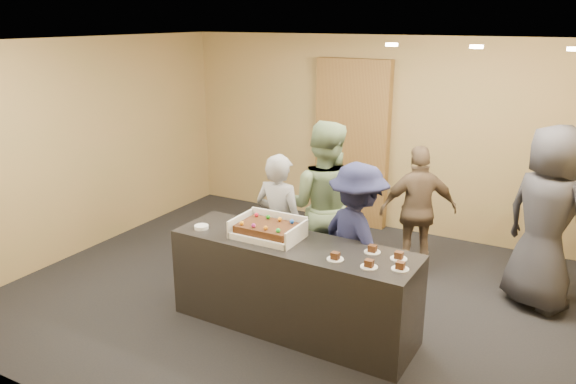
# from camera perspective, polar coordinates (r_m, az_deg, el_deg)

# --- Properties ---
(room) EXTENTS (6.04, 6.00, 2.70)m
(room) POSITION_cam_1_polar(r_m,az_deg,el_deg) (5.79, 0.65, 1.56)
(room) COLOR black
(room) RESTS_ON ground
(serving_counter) EXTENTS (2.41, 0.75, 0.90)m
(serving_counter) POSITION_cam_1_polar(r_m,az_deg,el_deg) (5.49, 0.50, -9.49)
(serving_counter) COLOR black
(serving_counter) RESTS_ON floor
(storage_cabinet) EXTENTS (1.08, 0.15, 2.38)m
(storage_cabinet) POSITION_cam_1_polar(r_m,az_deg,el_deg) (8.10, 6.51, 4.89)
(storage_cabinet) COLOR brown
(storage_cabinet) RESTS_ON floor
(cake_box) EXTENTS (0.65, 0.45, 0.19)m
(cake_box) POSITION_cam_1_polar(r_m,az_deg,el_deg) (5.43, -1.93, -4.09)
(cake_box) COLOR white
(cake_box) RESTS_ON serving_counter
(sheet_cake) EXTENTS (0.55, 0.38, 0.11)m
(sheet_cake) POSITION_cam_1_polar(r_m,az_deg,el_deg) (5.39, -2.07, -3.65)
(sheet_cake) COLOR #32190B
(sheet_cake) RESTS_ON cake_box
(plate_stack) EXTENTS (0.14, 0.14, 0.04)m
(plate_stack) POSITION_cam_1_polar(r_m,az_deg,el_deg) (5.69, -8.79, -3.53)
(plate_stack) COLOR white
(plate_stack) RESTS_ON serving_counter
(slice_a) EXTENTS (0.15, 0.15, 0.07)m
(slice_a) POSITION_cam_1_polar(r_m,az_deg,el_deg) (4.95, 4.82, -6.61)
(slice_a) COLOR white
(slice_a) RESTS_ON serving_counter
(slice_b) EXTENTS (0.15, 0.15, 0.07)m
(slice_b) POSITION_cam_1_polar(r_m,az_deg,el_deg) (5.13, 8.57, -5.83)
(slice_b) COLOR white
(slice_b) RESTS_ON serving_counter
(slice_c) EXTENTS (0.15, 0.15, 0.07)m
(slice_c) POSITION_cam_1_polar(r_m,az_deg,el_deg) (4.84, 8.24, -7.32)
(slice_c) COLOR white
(slice_c) RESTS_ON serving_counter
(slice_d) EXTENTS (0.15, 0.15, 0.07)m
(slice_d) POSITION_cam_1_polar(r_m,az_deg,el_deg) (5.03, 11.19, -6.45)
(slice_d) COLOR white
(slice_d) RESTS_ON serving_counter
(slice_e) EXTENTS (0.15, 0.15, 0.07)m
(slice_e) POSITION_cam_1_polar(r_m,az_deg,el_deg) (4.84, 11.33, -7.46)
(slice_e) COLOR white
(slice_e) RESTS_ON serving_counter
(person_server_grey) EXTENTS (0.59, 0.41, 1.58)m
(person_server_grey) POSITION_cam_1_polar(r_m,az_deg,el_deg) (6.05, -0.89, -3.37)
(person_server_grey) COLOR gray
(person_server_grey) RESTS_ON floor
(person_sage_man) EXTENTS (1.06, 0.92, 1.89)m
(person_sage_man) POSITION_cam_1_polar(r_m,az_deg,el_deg) (6.17, 3.58, -1.41)
(person_sage_man) COLOR gray
(person_sage_man) RESTS_ON floor
(person_navy_man) EXTENTS (1.19, 1.05, 1.60)m
(person_navy_man) POSITION_cam_1_polar(r_m,az_deg,el_deg) (5.63, 7.04, -4.99)
(person_navy_man) COLOR #1C1F43
(person_navy_man) RESTS_ON floor
(person_brown_extra) EXTENTS (0.97, 0.78, 1.54)m
(person_brown_extra) POSITION_cam_1_polar(r_m,az_deg,el_deg) (6.72, 13.09, -1.82)
(person_brown_extra) COLOR brown
(person_brown_extra) RESTS_ON floor
(person_dark_suit) EXTENTS (1.13, 1.02, 1.94)m
(person_dark_suit) POSITION_cam_1_polar(r_m,az_deg,el_deg) (6.28, 24.83, -2.48)
(person_dark_suit) COLOR #2A2A2F
(person_dark_suit) RESTS_ON floor
(ceiling_spotlights) EXTENTS (1.72, 0.12, 0.03)m
(ceiling_spotlights) POSITION_cam_1_polar(r_m,az_deg,el_deg) (5.52, 18.60, 13.82)
(ceiling_spotlights) COLOR #FFEAC6
(ceiling_spotlights) RESTS_ON ceiling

